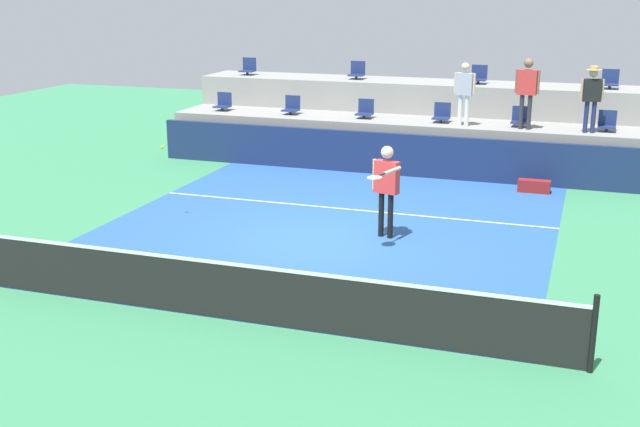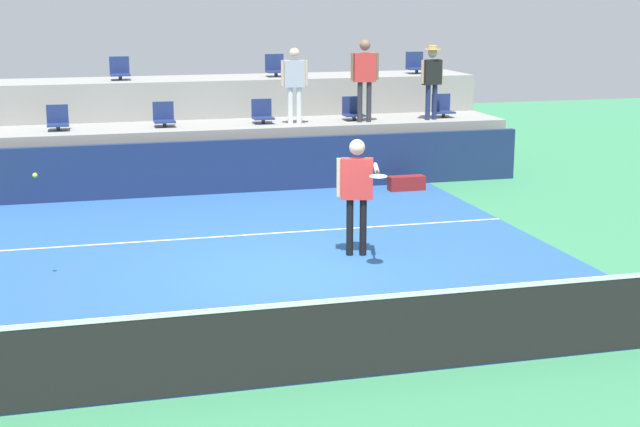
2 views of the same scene
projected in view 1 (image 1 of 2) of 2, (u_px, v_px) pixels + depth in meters
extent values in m
plane|color=#388456|center=(313.00, 241.00, 15.63)|extent=(40.00, 40.00, 0.00)
cube|color=#285693|center=(329.00, 227.00, 16.54)|extent=(9.00, 10.00, 0.01)
cube|color=white|center=(349.00, 209.00, 17.81)|extent=(9.00, 0.06, 0.00)
cylinder|color=black|center=(593.00, 334.00, 10.23)|extent=(0.08, 0.08, 1.07)
cube|color=black|center=(224.00, 291.00, 11.87)|extent=(10.40, 0.01, 0.87)
cube|color=white|center=(223.00, 263.00, 11.75)|extent=(10.40, 0.02, 0.05)
cube|color=navy|center=(389.00, 154.00, 20.93)|extent=(13.00, 0.16, 1.10)
cube|color=gray|center=(401.00, 142.00, 22.09)|extent=(13.00, 1.80, 1.25)
cube|color=gray|center=(415.00, 117.00, 23.61)|extent=(13.00, 1.80, 2.10)
cylinder|color=#2D2D33|center=(222.00, 109.00, 23.43)|extent=(0.08, 0.08, 0.10)
cube|color=navy|center=(222.00, 107.00, 23.41)|extent=(0.44, 0.40, 0.04)
cube|color=navy|center=(225.00, 99.00, 23.52)|extent=(0.44, 0.04, 0.38)
cylinder|color=#2D2D33|center=(291.00, 113.00, 22.76)|extent=(0.08, 0.08, 0.10)
cube|color=navy|center=(291.00, 110.00, 22.74)|extent=(0.44, 0.40, 0.04)
cube|color=navy|center=(293.00, 102.00, 22.85)|extent=(0.44, 0.04, 0.38)
cylinder|color=#2D2D33|center=(364.00, 117.00, 22.09)|extent=(0.08, 0.08, 0.10)
cube|color=navy|center=(364.00, 114.00, 22.07)|extent=(0.44, 0.40, 0.04)
cube|color=navy|center=(366.00, 106.00, 22.17)|extent=(0.44, 0.04, 0.38)
cylinder|color=#2D2D33|center=(441.00, 121.00, 21.43)|extent=(0.08, 0.08, 0.10)
cube|color=navy|center=(441.00, 118.00, 21.41)|extent=(0.44, 0.40, 0.04)
cube|color=navy|center=(443.00, 109.00, 21.51)|extent=(0.44, 0.04, 0.38)
cylinder|color=#2D2D33|center=(519.00, 125.00, 20.79)|extent=(0.08, 0.08, 0.10)
cube|color=navy|center=(520.00, 122.00, 20.77)|extent=(0.44, 0.40, 0.04)
cube|color=navy|center=(521.00, 113.00, 20.87)|extent=(0.44, 0.04, 0.38)
cylinder|color=#2D2D33|center=(606.00, 130.00, 20.12)|extent=(0.08, 0.08, 0.10)
cube|color=navy|center=(607.00, 127.00, 20.10)|extent=(0.44, 0.40, 0.04)
cube|color=navy|center=(608.00, 118.00, 20.21)|extent=(0.44, 0.04, 0.38)
cylinder|color=#2D2D33|center=(247.00, 73.00, 24.82)|extent=(0.08, 0.08, 0.10)
cube|color=navy|center=(247.00, 71.00, 24.80)|extent=(0.44, 0.40, 0.04)
cube|color=navy|center=(249.00, 64.00, 24.91)|extent=(0.44, 0.04, 0.38)
cylinder|color=#2D2D33|center=(356.00, 78.00, 23.73)|extent=(0.08, 0.08, 0.10)
cube|color=navy|center=(356.00, 75.00, 23.71)|extent=(0.44, 0.40, 0.04)
cube|color=navy|center=(358.00, 67.00, 23.82)|extent=(0.44, 0.04, 0.38)
cylinder|color=#2D2D33|center=(478.00, 82.00, 22.61)|extent=(0.08, 0.08, 0.10)
cube|color=navy|center=(478.00, 80.00, 22.59)|extent=(0.44, 0.40, 0.04)
cube|color=navy|center=(480.00, 72.00, 22.70)|extent=(0.44, 0.04, 0.38)
cylinder|color=#2D2D33|center=(610.00, 87.00, 21.52)|extent=(0.08, 0.08, 0.10)
cube|color=navy|center=(610.00, 85.00, 21.50)|extent=(0.44, 0.40, 0.04)
cube|color=navy|center=(611.00, 76.00, 21.61)|extent=(0.44, 0.04, 0.38)
cylinder|color=black|center=(381.00, 214.00, 15.82)|extent=(0.14, 0.14, 0.90)
cylinder|color=black|center=(390.00, 216.00, 15.71)|extent=(0.14, 0.14, 0.90)
cube|color=red|center=(387.00, 177.00, 15.55)|extent=(0.52, 0.30, 0.64)
sphere|color=beige|center=(387.00, 152.00, 15.42)|extent=(0.30, 0.30, 0.24)
cylinder|color=beige|center=(374.00, 174.00, 15.70)|extent=(0.09, 0.09, 0.60)
cylinder|color=beige|center=(392.00, 171.00, 15.11)|extent=(0.22, 0.57, 0.07)
cylinder|color=black|center=(382.00, 174.00, 14.81)|extent=(0.10, 0.26, 0.04)
ellipsoid|color=silver|center=(374.00, 177.00, 14.58)|extent=(0.34, 0.38, 0.03)
cylinder|color=white|center=(460.00, 110.00, 20.90)|extent=(0.13, 0.13, 0.80)
cylinder|color=white|center=(467.00, 111.00, 20.82)|extent=(0.13, 0.13, 0.80)
cube|color=#B2B2B7|center=(465.00, 84.00, 20.67)|extent=(0.46, 0.25, 0.57)
sphere|color=beige|center=(466.00, 67.00, 20.55)|extent=(0.25, 0.25, 0.22)
cylinder|color=beige|center=(455.00, 83.00, 20.78)|extent=(0.08, 0.08, 0.54)
cylinder|color=beige|center=(474.00, 84.00, 20.55)|extent=(0.08, 0.08, 0.54)
cylinder|color=#2D2D33|center=(521.00, 112.00, 20.40)|extent=(0.12, 0.12, 0.88)
cylinder|color=#2D2D33|center=(529.00, 112.00, 20.32)|extent=(0.12, 0.12, 0.88)
cube|color=red|center=(527.00, 82.00, 20.15)|extent=(0.49, 0.23, 0.62)
sphere|color=#846047|center=(529.00, 63.00, 20.02)|extent=(0.26, 0.26, 0.24)
cylinder|color=#846047|center=(516.00, 81.00, 20.26)|extent=(0.08, 0.08, 0.59)
cylinder|color=#846047|center=(538.00, 82.00, 20.04)|extent=(0.08, 0.08, 0.59)
cylinder|color=navy|center=(586.00, 117.00, 19.90)|extent=(0.13, 0.13, 0.78)
cylinder|color=navy|center=(593.00, 117.00, 19.88)|extent=(0.13, 0.13, 0.78)
cube|color=black|center=(592.00, 90.00, 19.70)|extent=(0.45, 0.26, 0.55)
sphere|color=tan|center=(594.00, 73.00, 19.59)|extent=(0.25, 0.25, 0.21)
cylinder|color=tan|center=(582.00, 89.00, 19.73)|extent=(0.08, 0.08, 0.52)
cylinder|color=tan|center=(603.00, 90.00, 19.67)|extent=(0.08, 0.08, 0.52)
cylinder|color=tan|center=(594.00, 70.00, 19.57)|extent=(0.45, 0.45, 0.01)
cylinder|color=tan|center=(594.00, 68.00, 19.55)|extent=(0.26, 0.26, 0.09)
sphere|color=#CCE033|center=(162.00, 147.00, 16.65)|extent=(0.07, 0.07, 0.07)
cube|color=maroon|center=(534.00, 186.00, 19.24)|extent=(0.76, 0.28, 0.30)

